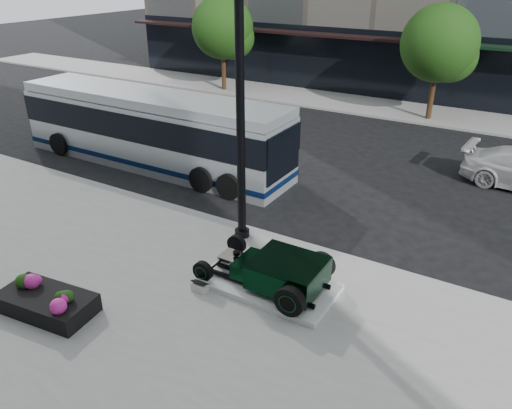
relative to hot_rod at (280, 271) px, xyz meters
The scene contains 9 objects.
ground 4.86m from the hot_rod, 109.44° to the left, with size 120.00×120.00×0.00m, color black.
sidewalk_far 18.61m from the hot_rod, 94.93° to the left, with size 70.00×4.00×0.12m, color gray.
street_trees 17.88m from the hot_rod, 91.48° to the left, with size 29.80×3.80×5.70m.
display_plinth 0.60m from the hot_rod, behind, with size 3.40×1.80×0.15m, color silver.
hot_rod is the anchor object (origin of this frame).
info_plaque 2.04m from the hot_rod, 150.22° to the right, with size 0.41×0.32×0.31m.
lamppost 4.33m from the hot_rod, 140.68° to the left, with size 0.44×0.44×8.02m.
flower_planter 5.58m from the hot_rod, 140.90° to the right, with size 2.40×1.40×0.74m.
transit_bus 10.34m from the hot_rod, 148.65° to the left, with size 12.12×2.88×2.92m.
Camera 1 is at (6.38, -13.68, 7.56)m, focal length 35.00 mm.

